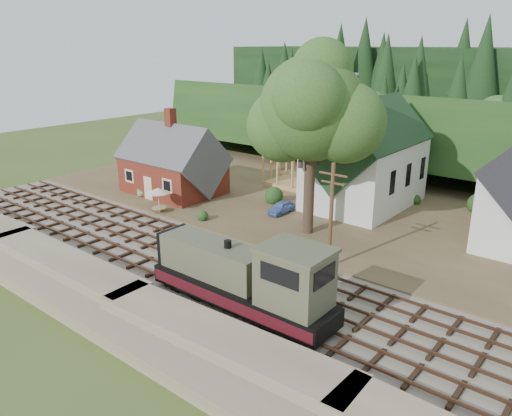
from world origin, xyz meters
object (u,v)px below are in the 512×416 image
Objects in this scene: locomotive at (247,279)px; car_blue at (281,207)px; patio_set at (158,192)px; car_green at (140,188)px.

car_blue is at bearing 119.83° from locomotive.
locomotive reaches higher than car_blue.
car_blue is 11.74m from patio_set.
locomotive reaches higher than patio_set.
car_green is 1.49× the size of patio_set.
patio_set is (-9.20, -7.15, 1.48)m from car_blue.
locomotive reaches higher than car_green.
locomotive is at bearing -97.17° from car_green.
car_green is (-15.74, -4.30, 0.03)m from car_blue.
patio_set is at bearing 154.93° from locomotive.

